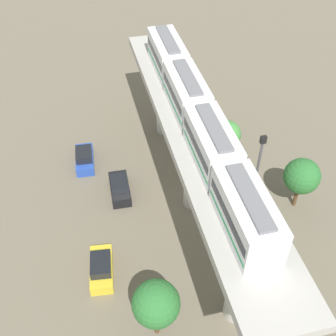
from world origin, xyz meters
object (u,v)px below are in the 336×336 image
Objects in this scene: tree_near_viaduct at (156,304)px; tree_far_corner at (227,134)px; parked_car_blue at (85,158)px; signal_post at (254,187)px; tree_mid_lot at (302,176)px; train at (199,117)px; parked_car_yellow at (101,268)px; parked_car_black at (120,188)px.

tree_near_viaduct is 1.30× the size of tree_far_corner.
parked_car_blue is 1.00× the size of tree_far_corner.
tree_near_viaduct is 11.97m from signal_post.
tree_mid_lot is 1.25× the size of tree_far_corner.
tree_far_corner is (-5.20, -5.98, -7.39)m from train.
parked_car_blue is (0.02, -13.82, 0.00)m from parked_car_yellow.
signal_post is (-12.86, -0.92, 5.44)m from parked_car_yellow.
signal_post reaches higher than parked_car_yellow.
parked_car_blue is 19.02m from signal_post.
signal_post is (-9.97, 7.79, 5.44)m from parked_car_black.
parked_car_blue is at bearing -57.97° from parked_car_black.
parked_car_black is at bearing -37.99° from signal_post.
parked_car_black is 17.02m from tree_mid_lot.
tree_near_viaduct reaches higher than tree_mid_lot.
train is 6.36× the size of parked_car_blue.
tree_mid_lot is (-18.74, -3.29, 3.00)m from parked_car_yellow.
train is 11.57m from tree_mid_lot.
parked_car_yellow is 13.99m from signal_post.
tree_near_viaduct is 1.04× the size of tree_mid_lot.
tree_near_viaduct is at bearing 30.88° from tree_mid_lot.
train is 6.35× the size of tree_far_corner.
train is at bearing 48.97° from tree_far_corner.
tree_mid_lot is at bearing -158.03° from signal_post.
parked_car_blue is (2.91, -5.11, 0.00)m from parked_car_black.
tree_far_corner is 11.36m from signal_post.
parked_car_black and parked_car_blue have the same top height.
parked_car_yellow is 0.81× the size of tree_mid_lot.
tree_far_corner is 0.38× the size of signal_post.
signal_post is (5.88, 2.37, 2.44)m from tree_mid_lot.
parked_car_black is at bearing 13.92° from tree_far_corner.
tree_far_corner is at bearing -131.03° from train.
tree_far_corner is at bearing -163.70° from parked_car_black.
tree_far_corner is at bearing -99.56° from signal_post.
signal_post reaches higher than tree_mid_lot.
parked_car_blue is 14.99m from tree_far_corner.
train reaches higher than signal_post.
parked_car_blue is (9.48, -8.17, -9.49)m from train.
signal_post reaches higher than parked_car_blue.
train is at bearing -117.97° from tree_near_viaduct.
tree_near_viaduct is 20.94m from tree_far_corner.
parked_car_yellow and parked_car_blue have the same top height.
tree_near_viaduct is at bearing 125.79° from parked_car_yellow.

